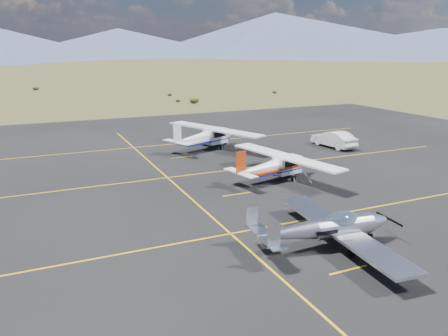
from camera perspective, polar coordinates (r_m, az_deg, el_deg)
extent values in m
plane|color=#383D1C|center=(24.07, 16.14, -7.66)|extent=(1600.00, 1600.00, 0.00)
cube|color=black|center=(29.36, 7.39, -2.96)|extent=(72.00, 72.00, 0.02)
cube|color=silver|center=(21.75, 14.98, -7.82)|extent=(2.38, 9.67, 0.13)
ellipsoid|color=#99BFD8|center=(21.56, 15.08, -6.57)|extent=(1.83, 1.15, 0.87)
cube|color=silver|center=(19.82, 5.43, -8.74)|extent=(1.02, 3.24, 0.06)
cube|color=silver|center=(18.59, 6.51, -8.84)|extent=(0.59, 0.12, 1.06)
cube|color=silver|center=(20.56, 3.70, -6.34)|extent=(0.59, 0.12, 1.06)
cylinder|color=black|center=(22.93, 18.46, -8.52)|extent=(0.37, 0.13, 0.36)
cylinder|color=black|center=(20.92, 16.34, -10.60)|extent=(0.43, 0.15, 0.43)
cylinder|color=black|center=(22.84, 12.65, -8.08)|extent=(0.43, 0.15, 0.43)
cube|color=white|center=(32.08, 8.24, 0.41)|extent=(2.20, 1.47, 1.24)
cube|color=white|center=(31.79, 8.05, 1.48)|extent=(3.57, 10.18, 0.13)
cube|color=black|center=(32.01, 8.26, 0.85)|extent=(1.67, 1.39, 0.51)
cube|color=#B7380F|center=(31.30, 6.67, -0.09)|extent=(4.72, 2.04, 0.17)
cube|color=#B7380F|center=(29.06, 2.22, 0.77)|extent=(0.78, 0.23, 1.47)
cube|color=white|center=(29.25, 2.20, -0.63)|extent=(1.31, 3.02, 0.06)
cylinder|color=black|center=(33.12, 9.66, -0.61)|extent=(0.34, 0.16, 0.33)
cylinder|color=black|center=(31.44, 9.06, -1.38)|extent=(0.42, 0.20, 0.40)
cylinder|color=black|center=(32.76, 6.66, -0.60)|extent=(0.42, 0.20, 0.40)
cube|color=white|center=(41.75, -1.09, 4.19)|extent=(2.52, 1.94, 1.37)
cube|color=white|center=(41.48, -1.30, 5.11)|extent=(5.74, 10.94, 0.14)
cube|color=black|center=(41.70, -1.10, 4.57)|extent=(1.97, 1.74, 0.56)
cube|color=white|center=(40.86, -2.40, 3.79)|extent=(5.15, 3.04, 0.18)
cube|color=white|center=(38.37, -6.13, 4.58)|extent=(0.83, 0.40, 1.63)
cube|color=white|center=(38.53, -6.09, 3.39)|extent=(1.95, 3.30, 0.06)
cylinder|color=black|center=(42.86, 0.15, 3.28)|extent=(0.38, 0.23, 0.37)
cylinder|color=black|center=(40.98, -0.32, 2.77)|extent=(0.46, 0.29, 0.45)
cylinder|color=black|center=(42.46, -2.41, 3.20)|extent=(0.46, 0.29, 0.45)
imported|color=silver|center=(43.11, 14.14, 3.69)|extent=(2.17, 4.90, 1.56)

